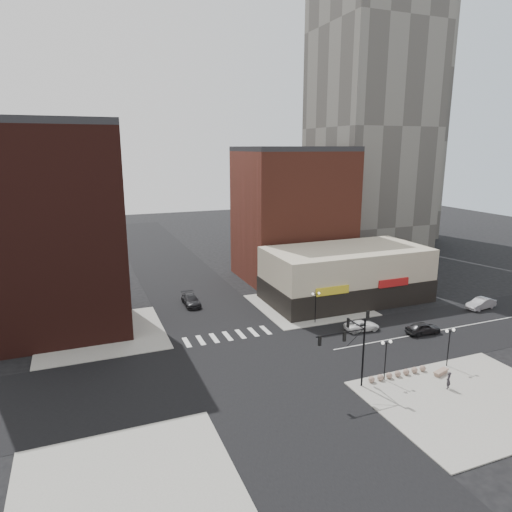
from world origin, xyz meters
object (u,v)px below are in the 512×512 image
traffic_signal (353,339)px  white_suv (362,326)px  dark_sedan_east (423,328)px  pedestrian (448,380)px  silver_sedan (481,303)px  street_lamp_se_a (386,350)px  street_lamp_ne (316,300)px  stone_bench (441,372)px  dark_sedan_north (191,300)px  street_lamp_se_b (450,338)px

traffic_signal → white_suv: 15.37m
dark_sedan_east → pedestrian: 13.71m
silver_sedan → pedestrian: (-21.31, -15.86, 0.19)m
white_suv → pedestrian: pedestrian is taller
street_lamp_se_a → pedestrian: size_ratio=2.43×
street_lamp_se_a → street_lamp_ne: 16.03m
street_lamp_se_a → stone_bench: 6.83m
white_suv → dark_sedan_north: bearing=50.8°
street_lamp_se_a → street_lamp_se_b: 8.00m
street_lamp_ne → dark_sedan_north: bearing=136.2°
stone_bench → white_suv: bearing=76.0°
street_lamp_se_b → dark_sedan_east: (3.78, 7.95, -2.54)m
silver_sedan → dark_sedan_north: silver_sedan is taller
white_suv → silver_sedan: 20.51m
street_lamp_ne → white_suv: bearing=-44.2°
stone_bench → street_lamp_se_b: bearing=15.7°
stone_bench → pedestrian: bearing=-137.9°
traffic_signal → street_lamp_se_a: (3.76, -0.17, -1.67)m
dark_sedan_east → pedestrian: pedestrian is taller
street_lamp_se_b → dark_sedan_north: size_ratio=0.79×
street_lamp_se_b → white_suv: bearing=102.6°
street_lamp_se_a → dark_sedan_east: size_ratio=0.94×
street_lamp_se_b → white_suv: (-2.63, 11.75, -2.67)m
street_lamp_se_a → stone_bench: street_lamp_se_a is taller
street_lamp_se_b → street_lamp_ne: 17.46m
street_lamp_ne → pedestrian: 20.16m
traffic_signal → pedestrian: (8.33, -3.88, -3.99)m
street_lamp_se_a → dark_sedan_east: (11.78, 7.95, -2.54)m
traffic_signal → street_lamp_se_a: 4.12m
traffic_signal → silver_sedan: size_ratio=1.63×
street_lamp_se_b → traffic_signal: bearing=179.2°
white_suv → dark_sedan_north: (-17.92, 17.26, 0.15)m
dark_sedan_north → stone_bench: bearing=-58.0°
street_lamp_ne → dark_sedan_east: size_ratio=0.94×
street_lamp_se_a → stone_bench: bearing=-11.7°
traffic_signal → silver_sedan: bearing=22.0°
dark_sedan_east → dark_sedan_north: dark_sedan_north is taller
street_lamp_se_b → dark_sedan_north: bearing=125.3°
white_suv → dark_sedan_north: dark_sedan_north is taller
white_suv → pedestrian: (-0.80, -15.45, 0.36)m
white_suv → stone_bench: size_ratio=2.19×
pedestrian → stone_bench: (1.47, 2.45, -0.61)m
street_lamp_ne → white_suv: size_ratio=0.93×
street_lamp_se_a → white_suv: 13.19m
silver_sedan → pedestrian: size_ratio=2.79×
street_lamp_se_b → silver_sedan: street_lamp_se_b is taller
traffic_signal → street_lamp_se_a: size_ratio=1.87×
silver_sedan → street_lamp_se_b: bearing=-62.6°
street_lamp_ne → dark_sedan_north: 18.95m
street_lamp_ne → silver_sedan: (24.88, -3.85, -2.50)m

